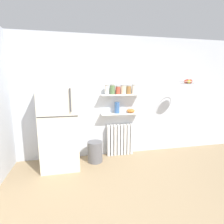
# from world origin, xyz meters

# --- Properties ---
(ground_plane) EXTENTS (7.04, 7.04, 0.00)m
(ground_plane) POSITION_xyz_m (0.00, 0.50, 0.00)
(ground_plane) COLOR #9E8460
(back_wall) EXTENTS (7.04, 0.10, 2.60)m
(back_wall) POSITION_xyz_m (0.00, 2.05, 1.30)
(back_wall) COLOR silver
(back_wall) RESTS_ON ground_plane
(refrigerator) EXTENTS (0.69, 0.74, 1.72)m
(refrigerator) POSITION_xyz_m (-1.26, 1.65, 0.86)
(refrigerator) COLOR silver
(refrigerator) RESTS_ON ground_plane
(radiator) EXTENTS (0.58, 0.12, 0.70)m
(radiator) POSITION_xyz_m (-0.00, 1.92, 0.35)
(radiator) COLOR white
(radiator) RESTS_ON ground_plane
(wall_shelf_lower) EXTENTS (0.86, 0.22, 0.02)m
(wall_shelf_lower) POSITION_xyz_m (-0.00, 1.89, 0.95)
(wall_shelf_lower) COLOR white
(wall_shelf_upper) EXTENTS (0.86, 0.22, 0.02)m
(wall_shelf_upper) POSITION_xyz_m (-0.00, 1.89, 1.37)
(wall_shelf_upper) COLOR white
(storage_jar_0) EXTENTS (0.08, 0.08, 0.20)m
(storage_jar_0) POSITION_xyz_m (-0.30, 1.89, 1.48)
(storage_jar_0) COLOR silver
(storage_jar_0) RESTS_ON wall_shelf_upper
(storage_jar_1) EXTENTS (0.10, 0.10, 0.20)m
(storage_jar_1) POSITION_xyz_m (-0.18, 1.89, 1.48)
(storage_jar_1) COLOR #5B7F4C
(storage_jar_1) RESTS_ON wall_shelf_upper
(storage_jar_2) EXTENTS (0.10, 0.10, 0.18)m
(storage_jar_2) POSITION_xyz_m (-0.06, 1.89, 1.46)
(storage_jar_2) COLOR #C64C38
(storage_jar_2) RESTS_ON wall_shelf_upper
(storage_jar_3) EXTENTS (0.12, 0.12, 0.19)m
(storage_jar_3) POSITION_xyz_m (0.05, 1.89, 1.47)
(storage_jar_3) COLOR beige
(storage_jar_3) RESTS_ON wall_shelf_upper
(storage_jar_4) EXTENTS (0.10, 0.10, 0.19)m
(storage_jar_4) POSITION_xyz_m (0.17, 1.89, 1.47)
(storage_jar_4) COLOR olive
(storage_jar_4) RESTS_ON wall_shelf_upper
(storage_jar_5) EXTENTS (0.10, 0.10, 0.20)m
(storage_jar_5) POSITION_xyz_m (0.29, 1.89, 1.48)
(storage_jar_5) COLOR silver
(storage_jar_5) RESTS_ON wall_shelf_upper
(vase) EXTENTS (0.11, 0.11, 0.24)m
(vase) POSITION_xyz_m (-0.08, 1.89, 1.09)
(vase) COLOR #38609E
(vase) RESTS_ON wall_shelf_lower
(shelf_bowl) EXTENTS (0.18, 0.18, 0.08)m
(shelf_bowl) POSITION_xyz_m (0.23, 1.89, 1.01)
(shelf_bowl) COLOR orange
(shelf_bowl) RESTS_ON wall_shelf_lower
(trash_bin) EXTENTS (0.31, 0.31, 0.43)m
(trash_bin) POSITION_xyz_m (-0.60, 1.68, 0.21)
(trash_bin) COLOR slate
(trash_bin) RESTS_ON ground_plane
(hanging_fruit_basket) EXTENTS (0.33, 0.33, 0.10)m
(hanging_fruit_basket) POSITION_xyz_m (1.35, 1.55, 1.64)
(hanging_fruit_basket) COLOR #B2B2B7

